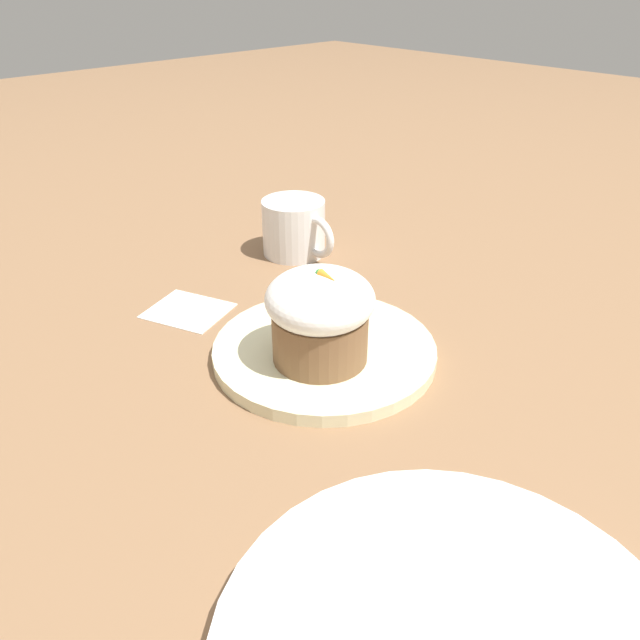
{
  "coord_description": "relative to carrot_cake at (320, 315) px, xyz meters",
  "views": [
    {
      "loc": [
        0.4,
        -0.38,
        0.37
      ],
      "look_at": [
        0.01,
        -0.02,
        0.06
      ],
      "focal_mm": 35.0,
      "sensor_mm": 36.0,
      "label": 1
    }
  ],
  "objects": [
    {
      "name": "coffee_cup",
      "position": [
        -0.23,
        0.17,
        -0.03
      ],
      "size": [
        0.12,
        0.09,
        0.08
      ],
      "color": "white",
      "rests_on": "ground_plane"
    },
    {
      "name": "carrot_cake",
      "position": [
        0.0,
        0.0,
        0.0
      ],
      "size": [
        0.11,
        0.11,
        0.1
      ],
      "color": "brown",
      "rests_on": "dessert_plate"
    },
    {
      "name": "spoon",
      "position": [
        -0.01,
        0.04,
        -0.05
      ],
      "size": [
        0.09,
        0.12,
        0.01
      ],
      "color": "silver",
      "rests_on": "dessert_plate"
    },
    {
      "name": "dessert_plate",
      "position": [
        -0.01,
        0.02,
        -0.06
      ],
      "size": [
        0.23,
        0.23,
        0.01
      ],
      "color": "beige",
      "rests_on": "ground_plane"
    },
    {
      "name": "ground_plane",
      "position": [
        -0.01,
        0.02,
        -0.06
      ],
      "size": [
        4.0,
        4.0,
        0.0
      ],
      "primitive_type": "plane",
      "color": "#846042"
    },
    {
      "name": "paper_napkin",
      "position": [
        -0.2,
        -0.03,
        -0.06
      ],
      "size": [
        0.11,
        0.11,
        0.0
      ],
      "color": "white",
      "rests_on": "ground_plane"
    }
  ]
}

